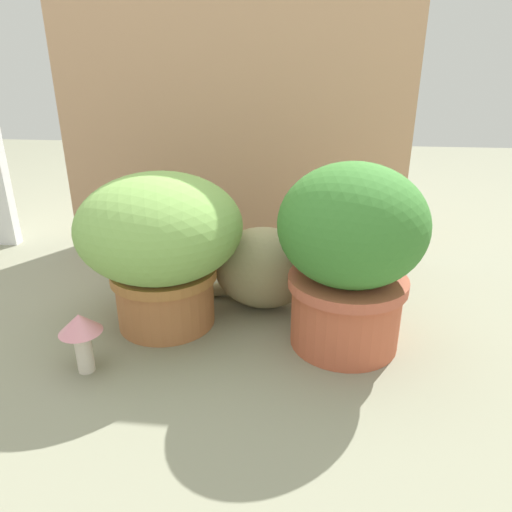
{
  "coord_description": "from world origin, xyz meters",
  "views": [
    {
      "loc": [
        0.21,
        -0.92,
        0.6
      ],
      "look_at": [
        0.1,
        0.09,
        0.18
      ],
      "focal_mm": 32.61,
      "sensor_mm": 36.0,
      "label": 1
    }
  ],
  "objects_px": {
    "leafy_planter": "(350,251)",
    "mushroom_ornament_pink": "(81,331)",
    "grass_planter": "(161,241)",
    "cat": "(270,264)"
  },
  "relations": [
    {
      "from": "cat",
      "to": "mushroom_ornament_pink",
      "type": "xyz_separation_m",
      "value": [
        -0.36,
        -0.33,
        -0.02
      ]
    },
    {
      "from": "leafy_planter",
      "to": "cat",
      "type": "height_order",
      "value": "leafy_planter"
    },
    {
      "from": "grass_planter",
      "to": "leafy_planter",
      "type": "relative_size",
      "value": 0.92
    },
    {
      "from": "leafy_planter",
      "to": "grass_planter",
      "type": "bearing_deg",
      "value": 174.04
    },
    {
      "from": "leafy_planter",
      "to": "mushroom_ornament_pink",
      "type": "bearing_deg",
      "value": -162.52
    },
    {
      "from": "mushroom_ornament_pink",
      "to": "cat",
      "type": "bearing_deg",
      "value": 42.39
    },
    {
      "from": "grass_planter",
      "to": "cat",
      "type": "distance_m",
      "value": 0.29
    },
    {
      "from": "leafy_planter",
      "to": "mushroom_ornament_pink",
      "type": "distance_m",
      "value": 0.59
    },
    {
      "from": "grass_planter",
      "to": "cat",
      "type": "height_order",
      "value": "grass_planter"
    },
    {
      "from": "leafy_planter",
      "to": "mushroom_ornament_pink",
      "type": "height_order",
      "value": "leafy_planter"
    }
  ]
}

